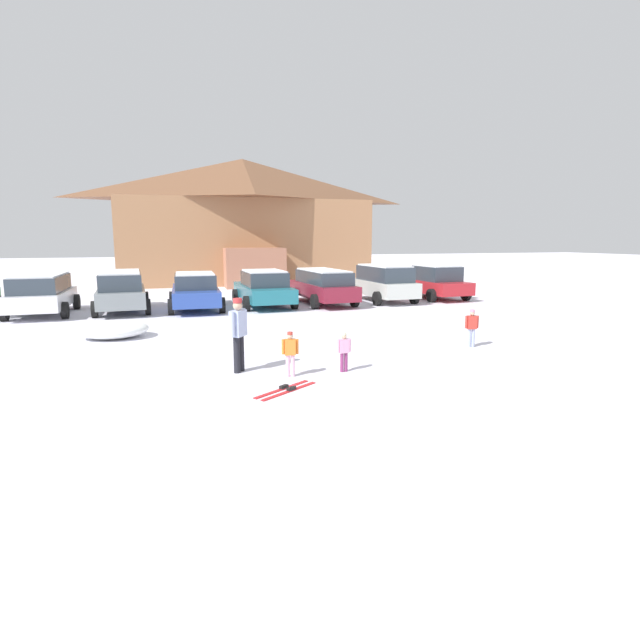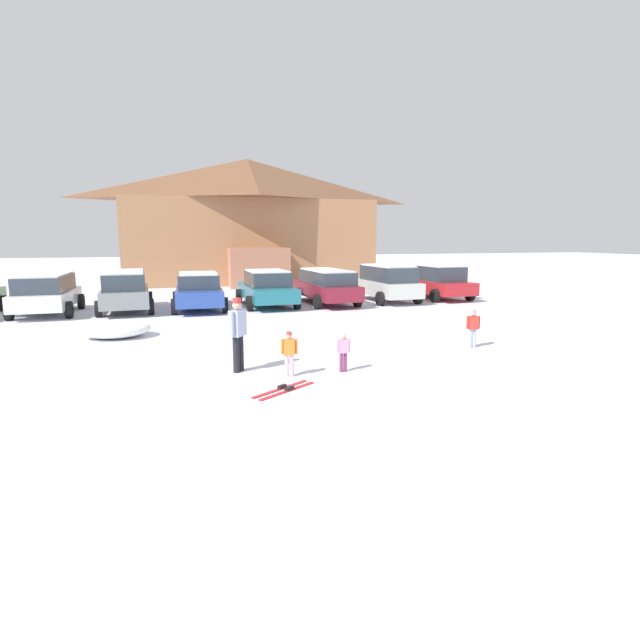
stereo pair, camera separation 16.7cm
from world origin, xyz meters
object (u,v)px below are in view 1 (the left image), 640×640
(skier_adult_in_blue_parka, at_px, (238,331))
(pair_of_skis, at_px, (286,389))
(skier_child_in_pink_snowsuit, at_px, (344,350))
(plowed_snow_pile, at_px, (113,329))
(ski_lodge, at_px, (244,220))
(parked_maroon_van, at_px, (323,285))
(parked_blue_hatchback, at_px, (195,291))
(skier_child_in_red_jacket, at_px, (472,326))
(skier_child_in_orange_jacket, at_px, (290,352))
(parked_silver_wagon, at_px, (384,282))
(parked_teal_hatchback, at_px, (264,288))
(parked_grey_wagon, at_px, (121,290))
(parked_white_suv, at_px, (42,293))
(parked_red_sedan, at_px, (435,282))

(skier_adult_in_blue_parka, bearing_deg, pair_of_skis, -68.80)
(skier_child_in_pink_snowsuit, xyz_separation_m, plowed_snow_pile, (-5.23, 5.78, -0.24))
(ski_lodge, xyz_separation_m, plowed_snow_pile, (-7.20, -18.69, -3.93))
(parked_maroon_van, height_order, plowed_snow_pile, parked_maroon_van)
(ski_lodge, relative_size, parked_blue_hatchback, 3.58)
(skier_child_in_red_jacket, bearing_deg, skier_child_in_orange_jacket, -166.50)
(parked_blue_hatchback, relative_size, parked_silver_wagon, 1.14)
(ski_lodge, relative_size, parked_teal_hatchback, 3.57)
(parked_grey_wagon, relative_size, parked_blue_hatchback, 0.99)
(skier_adult_in_blue_parka, bearing_deg, ski_lodge, 79.92)
(ski_lodge, height_order, skier_child_in_pink_snowsuit, ski_lodge)
(parked_maroon_van, height_order, skier_child_in_red_jacket, parked_maroon_van)
(parked_blue_hatchback, bearing_deg, parked_white_suv, 177.06)
(parked_grey_wagon, bearing_deg, pair_of_skis, -73.58)
(parked_blue_hatchback, bearing_deg, ski_lodge, 71.70)
(parked_blue_hatchback, height_order, parked_teal_hatchback, parked_teal_hatchback)
(parked_red_sedan, bearing_deg, skier_child_in_pink_snowsuit, -128.75)
(parked_silver_wagon, bearing_deg, parked_grey_wagon, 178.06)
(parked_grey_wagon, distance_m, parked_red_sedan, 14.55)
(skier_child_in_red_jacket, distance_m, pair_of_skis, 6.29)
(parked_grey_wagon, bearing_deg, parked_silver_wagon, -1.94)
(parked_grey_wagon, relative_size, parked_teal_hatchback, 0.98)
(ski_lodge, distance_m, parked_teal_hatchback, 13.51)
(plowed_snow_pile, bearing_deg, parked_maroon_van, 33.00)
(parked_teal_hatchback, relative_size, parked_silver_wagon, 1.14)
(parked_blue_hatchback, height_order, plowed_snow_pile, parked_blue_hatchback)
(parked_silver_wagon, distance_m, skier_child_in_red_jacket, 10.16)
(ski_lodge, relative_size, pair_of_skis, 11.85)
(parked_grey_wagon, relative_size, parked_maroon_van, 0.96)
(skier_adult_in_blue_parka, relative_size, skier_child_in_red_jacket, 1.59)
(parked_red_sedan, distance_m, plowed_snow_pile, 15.58)
(parked_white_suv, xyz_separation_m, parked_red_sedan, (17.45, -0.07, -0.03))
(parked_grey_wagon, relative_size, parked_silver_wagon, 1.12)
(parked_teal_hatchback, height_order, skier_child_in_pink_snowsuit, parked_teal_hatchback)
(parked_blue_hatchback, distance_m, pair_of_skis, 12.30)
(parked_grey_wagon, distance_m, parked_maroon_van, 8.60)
(skier_child_in_pink_snowsuit, bearing_deg, skier_child_in_orange_jacket, -179.12)
(parked_teal_hatchback, bearing_deg, pair_of_skis, -99.88)
(plowed_snow_pile, bearing_deg, parked_grey_wagon, 90.74)
(skier_adult_in_blue_parka, bearing_deg, parked_silver_wagon, 50.85)
(parked_grey_wagon, bearing_deg, parked_maroon_van, -2.16)
(parked_teal_hatchback, xyz_separation_m, skier_child_in_orange_jacket, (-1.83, -11.48, -0.25))
(parked_white_suv, bearing_deg, parked_teal_hatchback, -0.84)
(parked_maroon_van, distance_m, skier_child_in_pink_snowsuit, 11.79)
(parked_maroon_van, xyz_separation_m, plowed_snow_pile, (-8.52, -5.53, -0.60))
(skier_child_in_orange_jacket, height_order, skier_child_in_pink_snowsuit, skier_child_in_orange_jacket)
(parked_red_sedan, xyz_separation_m, skier_adult_in_blue_parka, (-11.49, -10.79, 0.10))
(parked_silver_wagon, height_order, skier_child_in_orange_jacket, parked_silver_wagon)
(pair_of_skis, bearing_deg, parked_maroon_van, 68.31)
(parked_maroon_van, bearing_deg, skier_child_in_orange_jacket, -111.87)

